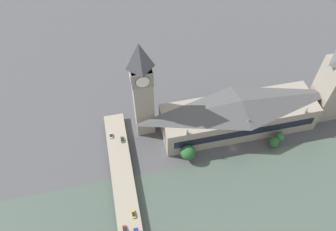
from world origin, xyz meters
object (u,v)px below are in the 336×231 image
parliament_hall (239,114)px  car_northbound_lead (111,136)px  car_northbound_tail (122,139)px  car_southbound_lead (125,229)px  road_bridge (130,225)px  victoria_tower (335,84)px  car_southbound_mid (134,214)px  clock_tower (142,88)px

parliament_hall → car_northbound_lead: parliament_hall is taller
car_northbound_tail → car_southbound_lead: (-60.22, 6.43, -0.06)m
road_bridge → car_southbound_lead: size_ratio=36.36×
car_northbound_lead → car_northbound_tail: bearing=-124.1°
car_northbound_lead → car_southbound_lead: bearing=-179.6°
victoria_tower → car_southbound_lead: (-58.16, 151.68, -22.43)m
road_bridge → car_northbound_lead: (62.12, 3.48, 1.57)m
parliament_hall → car_southbound_mid: 94.96m
car_northbound_tail → parliament_hall: bearing=-91.5°
car_northbound_tail → car_northbound_lead: bearing=55.9°
road_bridge → clock_tower: bearing=-17.0°
car_southbound_mid → clock_tower: bearing=-15.6°
clock_tower → victoria_tower: clock_tower is taller
car_northbound_tail → road_bridge: bearing=176.6°
car_northbound_lead → car_southbound_lead: (-64.90, -0.49, 0.02)m
victoria_tower → car_southbound_mid: victoria_tower is taller
victoria_tower → car_southbound_lead: victoria_tower is taller
road_bridge → car_southbound_lead: (-2.78, 3.00, 1.59)m
victoria_tower → car_southbound_lead: bearing=111.0°
victoria_tower → car_northbound_tail: 146.98m
clock_tower → car_northbound_lead: size_ratio=17.96×
parliament_hall → car_southbound_lead: size_ratio=23.60×
car_southbound_lead → car_southbound_mid: 9.71m
car_northbound_tail → car_southbound_lead: size_ratio=1.06×
victoria_tower → road_bridge: victoria_tower is taller
car_northbound_lead → car_southbound_mid: car_southbound_mid is taller
parliament_hall → clock_tower: (13.01, 62.26, 25.92)m
car_northbound_tail → clock_tower: bearing=-58.0°
victoria_tower → car_southbound_lead: size_ratio=13.53×
clock_tower → parliament_hall: bearing=-101.8°
car_southbound_lead → car_southbound_mid: size_ratio=0.93×
clock_tower → car_northbound_tail: bearing=122.0°
clock_tower → car_northbound_lead: 42.21m
parliament_hall → road_bridge: parliament_hall is taller
parliament_hall → road_bridge: (-55.32, 83.10, -9.59)m
car_northbound_tail → car_southbound_mid: bearing=179.7°
car_southbound_lead → clock_tower: bearing=-18.5°
parliament_hall → car_northbound_lead: size_ratio=25.42×
car_northbound_lead → clock_tower: bearing=-75.7°
clock_tower → road_bridge: bearing=163.0°
clock_tower → road_bridge: 79.77m
parliament_hall → car_southbound_mid: (-50.56, 79.98, -8.00)m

